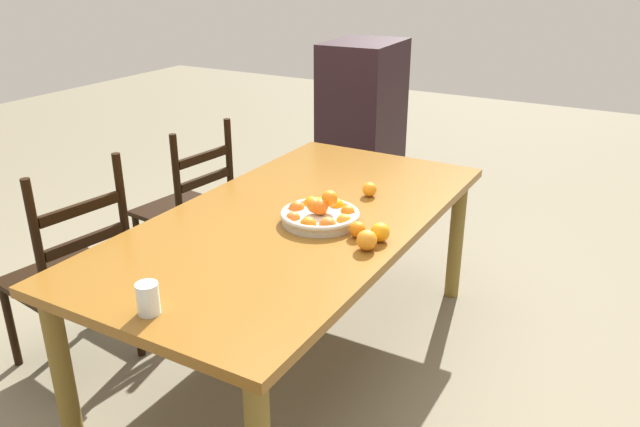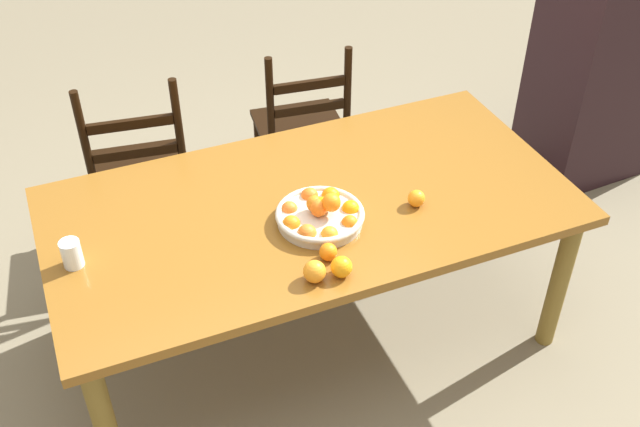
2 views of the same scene
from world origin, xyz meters
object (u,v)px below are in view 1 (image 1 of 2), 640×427
at_px(chair_near_window, 189,212).
at_px(cabinet, 362,127).
at_px(drinking_glass, 148,299).
at_px(orange_loose_3, 370,189).
at_px(orange_loose_2, 380,232).
at_px(fruit_bowl, 320,214).
at_px(dining_table, 296,232).
at_px(orange_loose_1, 357,230).
at_px(chair_by_cabinet, 72,278).
at_px(orange_loose_0, 367,240).

xyz_separation_m(chair_near_window, cabinet, (1.56, -0.28, 0.15)).
height_order(chair_near_window, drinking_glass, chair_near_window).
bearing_deg(orange_loose_3, orange_loose_2, -149.74).
height_order(fruit_bowl, drinking_glass, fruit_bowl).
distance_m(dining_table, orange_loose_2, 0.43).
bearing_deg(orange_loose_2, chair_near_window, 74.29).
relative_size(chair_near_window, orange_loose_3, 14.47).
relative_size(fruit_bowl, orange_loose_3, 5.01).
bearing_deg(orange_loose_1, chair_by_cabinet, 111.38).
xyz_separation_m(fruit_bowl, orange_loose_0, (-0.14, -0.28, 0.00)).
bearing_deg(chair_by_cabinet, orange_loose_0, 114.50).
xyz_separation_m(dining_table, chair_by_cabinet, (-0.51, 0.83, -0.20)).
height_order(cabinet, orange_loose_0, cabinet).
height_order(orange_loose_1, orange_loose_2, orange_loose_2).
bearing_deg(drinking_glass, fruit_bowl, -7.29).
bearing_deg(orange_loose_3, cabinet, 27.05).
bearing_deg(drinking_glass, chair_by_cabinet, 66.48).
bearing_deg(chair_near_window, fruit_bowl, 78.88).
height_order(chair_by_cabinet, orange_loose_0, chair_by_cabinet).
bearing_deg(orange_loose_0, cabinet, 26.39).
distance_m(cabinet, orange_loose_2, 2.18).
relative_size(orange_loose_1, drinking_glass, 0.62).
xyz_separation_m(dining_table, cabinet, (1.87, 0.60, -0.05)).
bearing_deg(chair_near_window, dining_table, 77.29).
bearing_deg(cabinet, dining_table, -165.19).
xyz_separation_m(orange_loose_2, drinking_glass, (-0.83, 0.40, 0.01)).
bearing_deg(drinking_glass, dining_table, 0.87).
bearing_deg(dining_table, orange_loose_0, -110.30).
height_order(orange_loose_3, drinking_glass, drinking_glass).
xyz_separation_m(chair_near_window, orange_loose_2, (-0.36, -1.29, 0.31)).
bearing_deg(fruit_bowl, orange_loose_2, -98.43).
height_order(dining_table, orange_loose_3, orange_loose_3).
distance_m(chair_near_window, orange_loose_0, 1.39).
distance_m(chair_near_window, cabinet, 1.59).
xyz_separation_m(dining_table, orange_loose_0, (-0.15, -0.40, 0.12)).
bearing_deg(fruit_bowl, cabinet, 21.06).
height_order(chair_near_window, chair_by_cabinet, chair_by_cabinet).
xyz_separation_m(chair_near_window, drinking_glass, (-1.19, -0.89, 0.33)).
xyz_separation_m(dining_table, drinking_glass, (-0.88, -0.01, 0.13)).
relative_size(orange_loose_2, drinking_glass, 0.73).
bearing_deg(chair_by_cabinet, dining_table, 129.73).
xyz_separation_m(chair_near_window, orange_loose_0, (-0.46, -1.28, 0.31)).
bearing_deg(drinking_glass, chair_near_window, 36.84).
xyz_separation_m(orange_loose_0, orange_loose_2, (0.09, -0.01, -0.00)).
xyz_separation_m(orange_loose_3, drinking_glass, (-1.24, 0.16, 0.02)).
bearing_deg(drinking_glass, orange_loose_0, -27.84).
distance_m(chair_by_cabinet, orange_loose_1, 1.27).
relative_size(orange_loose_0, orange_loose_2, 1.04).
bearing_deg(chair_by_cabinet, drinking_glass, 74.39).
distance_m(dining_table, chair_near_window, 0.95).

